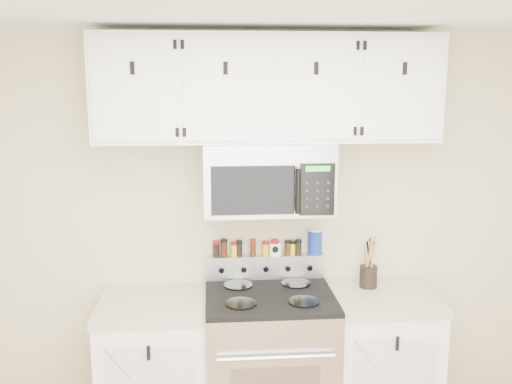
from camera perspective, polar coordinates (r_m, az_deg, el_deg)
back_wall at (r=3.65m, az=0.87°, el=-3.93°), size 3.50×0.01×2.50m
range at (r=3.64m, az=1.34°, el=-16.95°), size 0.76×0.65×1.10m
base_cabinet_left at (r=3.67m, az=-10.00°, el=-17.31°), size 0.64×0.62×0.92m
base_cabinet_right at (r=3.79m, az=12.16°, el=-16.37°), size 0.64×0.62×0.92m
microwave at (r=3.38m, az=1.21°, el=1.46°), size 0.76×0.44×0.42m
upper_cabinets at (r=3.36m, az=1.19°, el=10.31°), size 2.00×0.35×0.62m
utensil_crock at (r=3.67m, az=11.17°, el=-8.12°), size 0.11×0.11×0.32m
kitchen_timer at (r=3.65m, az=1.88°, el=-5.72°), size 0.07×0.06×0.08m
salt_canister at (r=3.68m, az=5.93°, el=-4.94°), size 0.09×0.09×0.17m
spice_jar_0 at (r=3.63m, az=-4.02°, el=-5.67°), size 0.04×0.04×0.10m
spice_jar_1 at (r=3.63m, az=-3.23°, el=-5.58°), size 0.04×0.04×0.11m
spice_jar_2 at (r=3.63m, az=-2.20°, el=-5.73°), size 0.04×0.04×0.09m
spice_jar_3 at (r=3.63m, az=-1.69°, el=-5.63°), size 0.04×0.04×0.10m
spice_jar_4 at (r=3.64m, az=-0.31°, el=-5.54°), size 0.04×0.04×0.11m
spice_jar_5 at (r=3.64m, az=0.96°, el=-5.65°), size 0.04×0.04×0.09m
spice_jar_6 at (r=3.65m, az=1.88°, el=-5.55°), size 0.05×0.05×0.10m
spice_jar_7 at (r=3.66m, az=3.20°, el=-5.56°), size 0.04×0.04×0.09m
spice_jar_8 at (r=3.67m, az=3.67°, el=-5.59°), size 0.04×0.04×0.09m
spice_jar_9 at (r=3.67m, az=4.26°, el=-5.50°), size 0.04×0.04×0.10m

